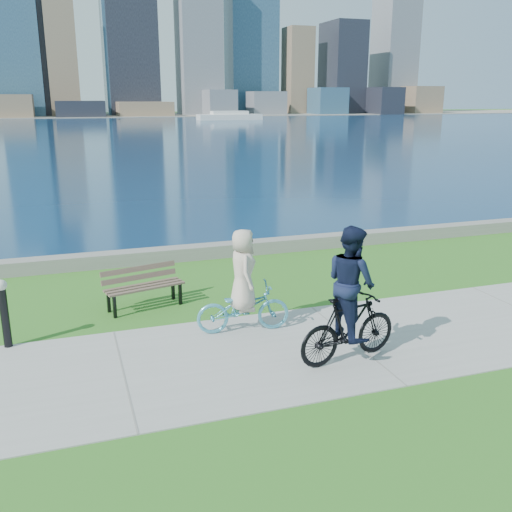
{
  "coord_description": "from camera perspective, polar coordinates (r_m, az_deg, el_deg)",
  "views": [
    {
      "loc": [
        -4.61,
        -8.35,
        4.22
      ],
      "look_at": [
        -1.07,
        2.19,
        1.1
      ],
      "focal_mm": 40.0,
      "sensor_mm": 36.0,
      "label": 1
    }
  ],
  "objects": [
    {
      "name": "concrete_path",
      "position": [
        10.42,
        9.55,
        -8.37
      ],
      "size": [
        80.0,
        3.5,
        0.02
      ],
      "primitive_type": "cube",
      "color": "gray",
      "rests_on": "ground"
    },
    {
      "name": "park_bench",
      "position": [
        11.95,
        -11.26,
        -2.72
      ],
      "size": [
        1.7,
        0.92,
        0.84
      ],
      "rotation": [
        0.0,
        0.0,
        0.24
      ],
      "color": "black",
      "rests_on": "ground"
    },
    {
      "name": "far_shore",
      "position": [
        138.49,
        -17.14,
        13.28
      ],
      "size": [
        320.0,
        30.0,
        0.12
      ],
      "primitive_type": "cube",
      "color": "gray",
      "rests_on": "ground"
    },
    {
      "name": "seawall",
      "position": [
        15.79,
        -0.96,
        0.83
      ],
      "size": [
        90.0,
        0.5,
        0.35
      ],
      "primitive_type": "cube",
      "color": "slate",
      "rests_on": "ground"
    },
    {
      "name": "city_skyline",
      "position": [
        139.11,
        -18.18,
        21.51
      ],
      "size": [
        176.57,
        23.12,
        76.0
      ],
      "color": "#755F48",
      "rests_on": "ground"
    },
    {
      "name": "ferry_far",
      "position": [
        109.3,
        -2.67,
        13.79
      ],
      "size": [
        11.93,
        3.41,
        1.62
      ],
      "color": "silver",
      "rests_on": "ground"
    },
    {
      "name": "cyclist_woman",
      "position": [
        10.42,
        -1.31,
        -3.84
      ],
      "size": [
        0.79,
        1.78,
        1.93
      ],
      "rotation": [
        0.0,
        0.0,
        1.46
      ],
      "color": "#4FA7C1",
      "rests_on": "ground"
    },
    {
      "name": "bollard_lamp",
      "position": [
        10.7,
        -23.9,
        -4.88
      ],
      "size": [
        0.2,
        0.2,
        1.24
      ],
      "color": "black",
      "rests_on": "ground"
    },
    {
      "name": "bay_water",
      "position": [
        80.59,
        -15.64,
        12.11
      ],
      "size": [
        320.0,
        131.0,
        0.01
      ],
      "primitive_type": "cube",
      "color": "#0B2848",
      "rests_on": "ground"
    },
    {
      "name": "ground",
      "position": [
        10.43,
        9.55,
        -8.42
      ],
      "size": [
        320.0,
        320.0,
        0.0
      ],
      "primitive_type": "plane",
      "color": "#27631A",
      "rests_on": "ground"
    },
    {
      "name": "cyclist_man",
      "position": [
        9.33,
        9.36,
        -4.91
      ],
      "size": [
        0.87,
        1.93,
        2.27
      ],
      "rotation": [
        0.0,
        0.0,
        1.75
      ],
      "color": "black",
      "rests_on": "ground"
    }
  ]
}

